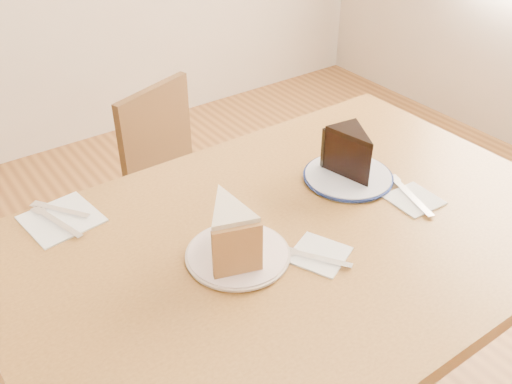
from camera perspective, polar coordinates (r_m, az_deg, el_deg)
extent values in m
cube|color=#583918|center=(1.20, 4.14, -4.57)|extent=(1.20, 0.80, 0.04)
cylinder|color=black|center=(1.54, -21.92, -16.12)|extent=(0.06, 0.06, 0.71)
cylinder|color=black|center=(1.92, 9.83, -2.17)|extent=(0.06, 0.06, 0.71)
cube|color=#311D0E|center=(1.92, -5.82, -0.40)|extent=(0.47, 0.47, 0.04)
cylinder|color=#311D0E|center=(2.21, -6.08, -1.60)|extent=(0.03, 0.03, 0.38)
cylinder|color=#311D0E|center=(2.04, -11.67, -5.79)|extent=(0.03, 0.03, 0.38)
cylinder|color=#311D0E|center=(2.06, 0.62, -4.48)|extent=(0.03, 0.03, 0.38)
cylinder|color=#311D0E|center=(1.88, -4.79, -9.38)|extent=(0.03, 0.03, 0.38)
cube|color=#311D0E|center=(1.92, -9.96, 5.71)|extent=(0.30, 0.13, 0.33)
cylinder|color=silver|center=(1.11, -1.83, -6.29)|extent=(0.19, 0.19, 0.01)
cylinder|color=white|center=(1.35, 9.18, 1.53)|extent=(0.20, 0.20, 0.01)
cube|color=white|center=(1.12, 6.33, -6.22)|extent=(0.14, 0.14, 0.00)
cube|color=white|center=(1.31, 15.51, -0.74)|extent=(0.11, 0.11, 0.00)
cube|color=white|center=(1.28, -18.88, -2.56)|extent=(0.16, 0.16, 0.00)
cube|color=silver|center=(1.11, 6.09, -6.57)|extent=(0.09, 0.12, 0.00)
cube|color=silver|center=(1.32, 15.17, -0.33)|extent=(0.06, 0.17, 0.00)
cube|color=silver|center=(1.30, -18.94, -1.71)|extent=(0.09, 0.12, 0.00)
cube|color=silver|center=(1.26, -19.24, -2.87)|extent=(0.06, 0.16, 0.00)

